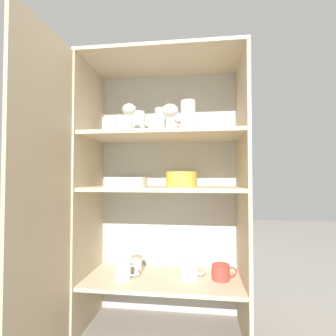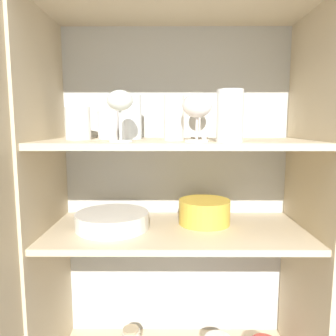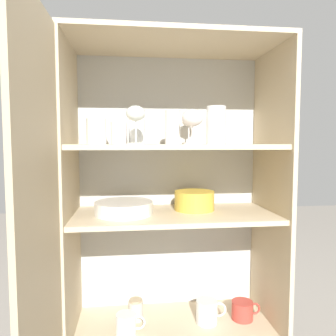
# 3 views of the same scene
# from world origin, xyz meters

# --- Properties ---
(cupboard_back_panel) EXTENTS (0.88, 0.02, 1.48)m
(cupboard_back_panel) POSITION_xyz_m (0.00, 0.40, 0.74)
(cupboard_back_panel) COLOR silver
(cupboard_back_panel) RESTS_ON ground_plane
(cupboard_side_left) EXTENTS (0.02, 0.42, 1.48)m
(cupboard_side_left) POSITION_xyz_m (-0.43, 0.19, 0.74)
(cupboard_side_left) COLOR #CCB793
(cupboard_side_left) RESTS_ON ground_plane
(cupboard_side_right) EXTENTS (0.02, 0.42, 1.48)m
(cupboard_side_right) POSITION_xyz_m (0.43, 0.19, 0.74)
(cupboard_side_right) COLOR #CCB793
(cupboard_side_right) RESTS_ON ground_plane
(cupboard_top_panel) EXTENTS (0.88, 0.42, 0.02)m
(cupboard_top_panel) POSITION_xyz_m (0.00, 0.19, 1.49)
(cupboard_top_panel) COLOR #CCB793
(cupboard_top_panel) RESTS_ON cupboard_side_left
(shelf_board_middle) EXTENTS (0.85, 0.39, 0.02)m
(shelf_board_middle) POSITION_xyz_m (0.00, 0.19, 0.77)
(shelf_board_middle) COLOR beige
(shelf_board_upper) EXTENTS (0.85, 0.39, 0.02)m
(shelf_board_upper) POSITION_xyz_m (0.00, 0.19, 1.06)
(shelf_board_upper) COLOR beige
(tumbler_glass_0) EXTENTS (0.06, 0.06, 0.14)m
(tumbler_glass_0) POSITION_xyz_m (-0.01, 0.16, 1.14)
(tumbler_glass_0) COLOR white
(tumbler_glass_0) RESTS_ON shelf_board_upper
(tumbler_glass_1) EXTENTS (0.07, 0.07, 0.15)m
(tumbler_glass_1) POSITION_xyz_m (0.15, 0.07, 1.15)
(tumbler_glass_1) COLOR white
(tumbler_glass_1) RESTS_ON shelf_board_upper
(tumbler_glass_2) EXTENTS (0.07, 0.07, 0.15)m
(tumbler_glass_2) POSITION_xyz_m (-0.15, 0.26, 1.15)
(tumbler_glass_2) COLOR white
(tumbler_glass_2) RESTS_ON shelf_board_upper
(tumbler_glass_3) EXTENTS (0.08, 0.08, 0.11)m
(tumbler_glass_3) POSITION_xyz_m (-0.32, 0.21, 1.13)
(tumbler_glass_3) COLOR white
(tumbler_glass_3) RESTS_ON shelf_board_upper
(tumbler_glass_4) EXTENTS (0.07, 0.07, 0.09)m
(tumbler_glass_4) POSITION_xyz_m (-0.23, 0.26, 1.12)
(tumbler_glass_4) COLOR silver
(tumbler_glass_4) RESTS_ON shelf_board_upper
(wine_glass_0) EXTENTS (0.08, 0.08, 0.14)m
(wine_glass_0) POSITION_xyz_m (0.05, 0.07, 1.17)
(wine_glass_0) COLOR silver
(wine_glass_0) RESTS_ON shelf_board_upper
(wine_glass_1) EXTENTS (0.07, 0.07, 0.13)m
(wine_glass_1) POSITION_xyz_m (0.08, 0.30, 1.17)
(wine_glass_1) COLOR silver
(wine_glass_1) RESTS_ON shelf_board_upper
(wine_glass_2) EXTENTS (0.07, 0.07, 0.15)m
(wine_glass_2) POSITION_xyz_m (-0.16, 0.08, 1.18)
(wine_glass_2) COLOR white
(wine_glass_2) RESTS_ON shelf_board_upper
(plate_stack_white) EXTENTS (0.24, 0.24, 0.05)m
(plate_stack_white) POSITION_xyz_m (-0.21, 0.19, 0.81)
(plate_stack_white) COLOR silver
(plate_stack_white) RESTS_ON shelf_board_middle
(mixing_bowl_large) EXTENTS (0.18, 0.18, 0.08)m
(mixing_bowl_large) POSITION_xyz_m (0.10, 0.24, 0.83)
(mixing_bowl_large) COLOR gold
(mixing_bowl_large) RESTS_ON shelf_board_middle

